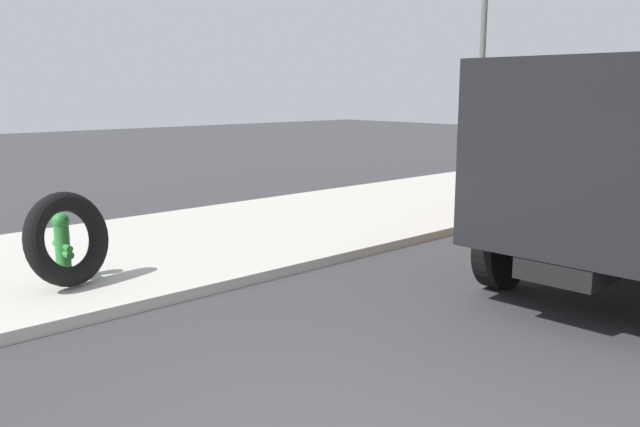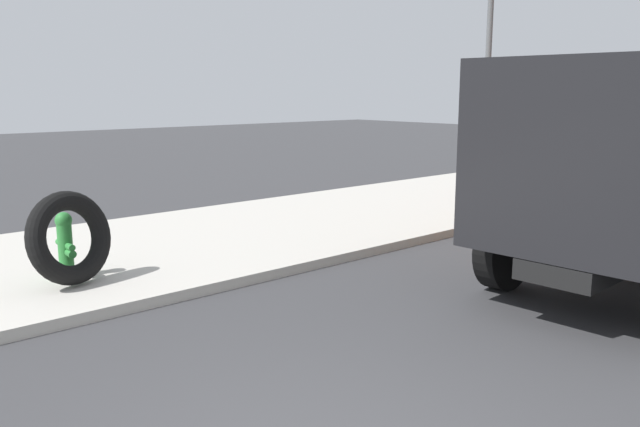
% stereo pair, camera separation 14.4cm
% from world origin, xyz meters
% --- Properties ---
extents(sidewalk_curb, '(36.00, 5.00, 0.15)m').
position_xyz_m(sidewalk_curb, '(0.00, 6.50, 0.07)').
color(sidewalk_curb, '#BCB7AD').
rests_on(sidewalk_curb, ground).
extents(fire_hydrant, '(0.22, 0.50, 0.90)m').
position_xyz_m(fire_hydrant, '(0.35, 5.54, 0.63)').
color(fire_hydrant, '#2D8438').
rests_on(fire_hydrant, sidewalk_curb).
extents(loose_tire, '(1.31, 0.82, 1.25)m').
position_xyz_m(loose_tire, '(0.28, 5.16, 0.77)').
color(loose_tire, black).
rests_on(loose_tire, sidewalk_curb).
extents(street_light_pole, '(0.12, 0.12, 5.28)m').
position_xyz_m(street_light_pole, '(8.74, 4.74, 2.79)').
color(street_light_pole, '#595B5E').
rests_on(street_light_pole, sidewalk_curb).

